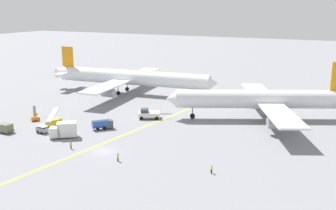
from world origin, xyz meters
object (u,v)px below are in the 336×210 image
object	(u,v)px
gse_belt_loader_portside	(35,116)
ground_crew_ramp_agent_by_cones	(118,157)
gse_catering_truck_tall	(64,130)
ground_crew_wing_walker_right	(71,145)
pushback_tug	(149,114)
gse_baggage_cart_near_cluster	(42,129)
gse_container_dolly_flat	(6,128)
airliner_at_gate_left	(131,78)
airliner_being_pushed	(262,100)
ground_crew_marshaller_foreground	(212,169)
gse_stair_truck_yellow	(54,121)
gse_fuel_bowser_stubby	(103,124)

from	to	relation	value
gse_belt_loader_portside	ground_crew_ramp_agent_by_cones	bearing A→B (deg)	-22.34
gse_catering_truck_tall	ground_crew_wing_walker_right	bearing A→B (deg)	-39.42
pushback_tug	ground_crew_ramp_agent_by_cones	world-z (taller)	pushback_tug
pushback_tug	gse_baggage_cart_near_cluster	size ratio (longest dim) A/B	2.95
gse_container_dolly_flat	gse_belt_loader_portside	xyz separation A→B (m)	(-2.07, 11.23, -0.35)
airliner_at_gate_left	ground_crew_ramp_agent_by_cones	size ratio (longest dim) A/B	35.60
airliner_at_gate_left	airliner_being_pushed	xyz separation A→B (m)	(46.66, -11.21, -0.22)
gse_container_dolly_flat	ground_crew_marshaller_foreground	bearing A→B (deg)	-0.62
gse_container_dolly_flat	ground_crew_marshaller_foreground	distance (m)	50.91
gse_baggage_cart_near_cluster	ground_crew_ramp_agent_by_cones	xyz separation A→B (m)	(25.34, -6.72, -0.00)
gse_stair_truck_yellow	ground_crew_marshaller_foreground	xyz separation A→B (m)	(45.20, -10.21, -0.23)
airliner_at_gate_left	gse_fuel_bowser_stubby	world-z (taller)	airliner_at_gate_left
gse_fuel_bowser_stubby	gse_belt_loader_portside	xyz separation A→B (m)	(-20.68, -0.96, -0.51)
airliner_being_pushed	gse_container_dolly_flat	world-z (taller)	airliner_being_pushed
gse_baggage_cart_near_cluster	gse_stair_truck_yellow	bearing A→B (deg)	107.78
gse_baggage_cart_near_cluster	ground_crew_marshaller_foreground	bearing A→B (deg)	-5.41
gse_catering_truck_tall	ground_crew_wing_walker_right	xyz separation A→B (m)	(6.14, -5.05, -0.84)
ground_crew_wing_walker_right	gse_baggage_cart_near_cluster	bearing A→B (deg)	157.39
ground_crew_wing_walker_right	airliner_at_gate_left	bearing A→B (deg)	108.19
pushback_tug	ground_crew_ramp_agent_by_cones	xyz separation A→B (m)	(9.08, -28.38, -0.37)
airliner_being_pushed	gse_stair_truck_yellow	xyz separation A→B (m)	(-44.81, -28.29, -4.11)
gse_belt_loader_portside	ground_crew_marshaller_foreground	xyz separation A→B (m)	(52.97, -11.78, -0.03)
airliner_being_pushed	gse_baggage_cart_near_cluster	bearing A→B (deg)	-141.24
pushback_tug	gse_container_dolly_flat	bearing A→B (deg)	-133.51
airliner_being_pushed	gse_catering_truck_tall	distance (m)	50.18
airliner_at_gate_left	ground_crew_wing_walker_right	distance (m)	53.88
airliner_being_pushed	pushback_tug	distance (m)	29.74
airliner_being_pushed	ground_crew_wing_walker_right	xyz separation A→B (m)	(-29.89, -39.80, -4.22)
gse_container_dolly_flat	gse_catering_truck_tall	distance (m)	14.84
gse_fuel_bowser_stubby	ground_crew_marshaller_foreground	bearing A→B (deg)	-21.53
ground_crew_marshaller_foreground	gse_stair_truck_yellow	bearing A→B (deg)	167.27
gse_baggage_cart_near_cluster	ground_crew_wing_walker_right	size ratio (longest dim) A/B	1.63
airliner_at_gate_left	gse_catering_truck_tall	xyz separation A→B (m)	(10.62, -45.96, -3.60)
airliner_being_pushed	pushback_tug	bearing A→B (deg)	-154.39
pushback_tug	gse_fuel_bowser_stubby	xyz separation A→B (m)	(-5.32, -13.01, 0.11)
gse_fuel_bowser_stubby	gse_belt_loader_portside	size ratio (longest dim) A/B	1.12
gse_baggage_cart_near_cluster	ground_crew_marshaller_foreground	distance (m)	43.43
airliner_being_pushed	gse_catering_truck_tall	xyz separation A→B (m)	(-36.03, -34.76, -3.38)
airliner_being_pushed	gse_stair_truck_yellow	size ratio (longest dim) A/B	9.41
ground_crew_wing_walker_right	ground_crew_ramp_agent_by_cones	xyz separation A→B (m)	(12.38, -1.33, -0.06)
ground_crew_ramp_agent_by_cones	ground_crew_marshaller_foreground	xyz separation A→B (m)	(17.90, 2.63, -0.06)
pushback_tug	gse_catering_truck_tall	xyz separation A→B (m)	(-9.44, -22.01, 0.53)
airliner_at_gate_left	gse_fuel_bowser_stubby	distance (m)	40.00
airliner_at_gate_left	gse_stair_truck_yellow	distance (m)	39.78
pushback_tug	gse_fuel_bowser_stubby	bearing A→B (deg)	-112.22
gse_stair_truck_yellow	gse_baggage_cart_near_cluster	distance (m)	6.43
airliner_being_pushed	gse_belt_loader_portside	size ratio (longest dim) A/B	10.52
gse_container_dolly_flat	gse_fuel_bowser_stubby	bearing A→B (deg)	33.23
ground_crew_ramp_agent_by_cones	airliner_being_pushed	bearing A→B (deg)	66.94
gse_container_dolly_flat	gse_baggage_cart_near_cluster	bearing A→B (deg)	24.80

